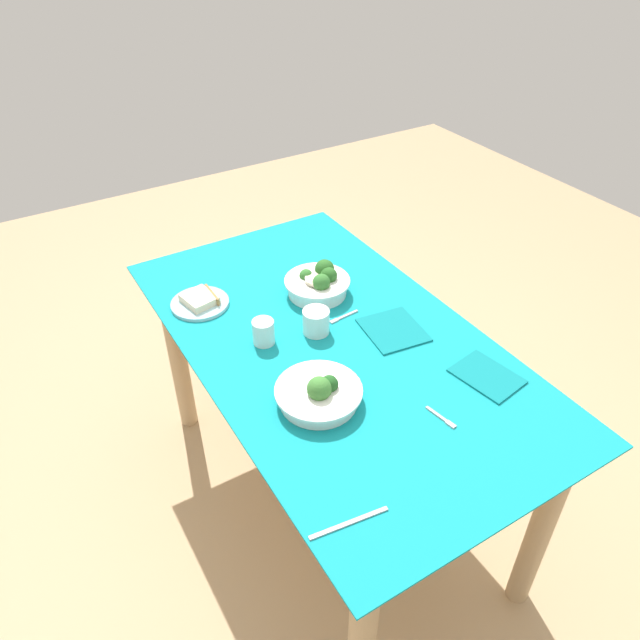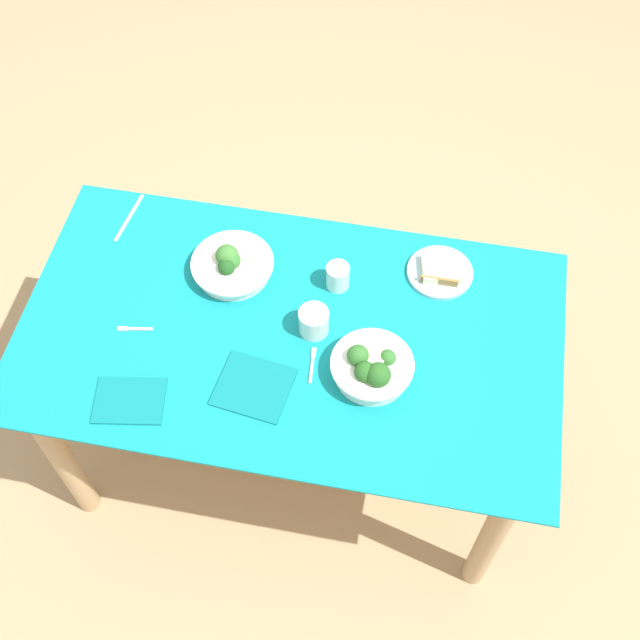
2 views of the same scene
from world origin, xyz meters
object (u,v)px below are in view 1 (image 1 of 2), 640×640
Objects in this scene: water_glass_side at (316,321)px; napkin_folded_upper at (393,330)px; broccoli_bowl_far at (319,393)px; fork_by_far_bowl at (343,317)px; bread_side_plate at (200,302)px; fork_by_near_bowl at (442,418)px; table_knife_left at (349,523)px; water_glass_center at (263,332)px; napkin_folded_lower at (487,376)px; broccoli_bowl_near at (319,283)px.

water_glass_side is 0.44× the size of napkin_folded_upper.
fork_by_far_bowl is (0.28, -0.26, -0.03)m from broccoli_bowl_far.
bread_side_plate is at bearing 46.27° from napkin_folded_upper.
fork_by_far_bowl is at bearing 168.48° from fork_by_near_bowl.
fork_by_far_bowl and table_knife_left have the same top height.
table_knife_left is (-0.14, 0.38, -0.00)m from fork_by_near_bowl.
water_glass_center is 0.66m from napkin_folded_lower.
water_glass_side reaches higher than napkin_folded_upper.
water_glass_side is at bearing 3.85° from fork_by_far_bowl.
broccoli_bowl_near is 0.89m from table_knife_left.
broccoli_bowl_near is 0.31m from napkin_folded_upper.
water_glass_center is at bearing 116.59° from broccoli_bowl_near.
water_glass_center is 0.41× the size of table_knife_left.
water_glass_center is 0.17m from water_glass_side.
bread_side_plate is (0.58, 0.10, -0.02)m from broccoli_bowl_far.
fork_by_near_bowl is 0.51× the size of table_knife_left.
bread_side_plate is at bearing 36.84° from napkin_folded_lower.
water_glass_side is at bearing 35.66° from napkin_folded_lower.
broccoli_bowl_far is 3.02× the size of water_glass_center.
fork_by_near_bowl is (-0.52, -0.25, -0.04)m from water_glass_center.
bread_side_plate is (0.14, 0.37, -0.03)m from broccoli_bowl_near.
water_glass_center is 0.94× the size of water_glass_side.
fork_by_far_bowl is at bearing -129.86° from bread_side_plate.
broccoli_bowl_far is 1.24× the size of table_knife_left.
water_glass_center reaches higher than napkin_folded_lower.
bread_side_plate reaches higher than fork_by_far_bowl.
bread_side_plate is 2.43× the size of water_glass_center.
water_glass_side is at bearing 146.84° from broccoli_bowl_near.
broccoli_bowl_far is 0.39m from napkin_folded_upper.
bread_side_plate reaches higher than table_knife_left.
broccoli_bowl_near reaches higher than fork_by_near_bowl.
napkin_folded_upper is (-0.30, -0.09, -0.04)m from broccoli_bowl_near.
bread_side_plate is at bearing 38.37° from water_glass_side.
bread_side_plate is 0.47m from fork_by_far_bowl.
napkin_folded_upper is at bearing 18.01° from napkin_folded_lower.
table_knife_left is 0.70m from napkin_folded_upper.
bread_side_plate is 1.74× the size of fork_by_far_bowl.
fork_by_near_bowl is at bearing -132.18° from broccoli_bowl_far.
water_glass_side is (-0.17, 0.11, -0.00)m from broccoli_bowl_near.
table_knife_left is 1.01× the size of napkin_folded_upper.
napkin_folded_lower reaches higher than fork_by_near_bowl.
fork_by_far_bowl is 0.75m from table_knife_left.
napkin_folded_lower is (0.19, -0.59, 0.00)m from table_knife_left.
napkin_folded_lower is at bearing -134.81° from water_glass_center.
table_knife_left is at bearing 158.78° from broccoli_bowl_far.
bread_side_plate is at bearing -44.81° from fork_by_far_bowl.
fork_by_far_bowl is at bearing 35.41° from napkin_folded_upper.
broccoli_bowl_far is 0.33m from fork_by_near_bowl.
broccoli_bowl_far is at bearing 70.65° from napkin_folded_lower.
fork_by_near_bowl is (-0.48, -0.09, -0.04)m from water_glass_side.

